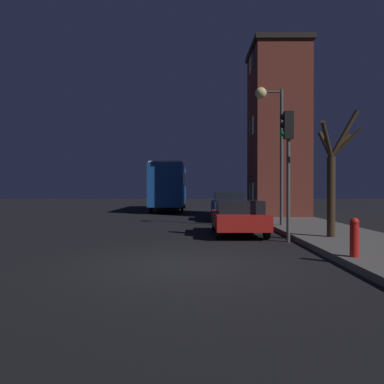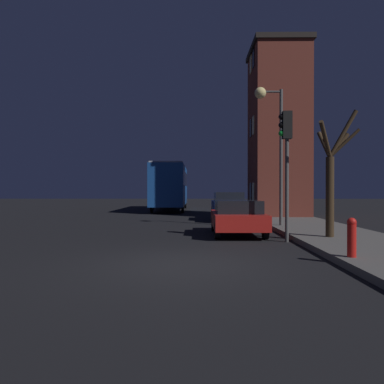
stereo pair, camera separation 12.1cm
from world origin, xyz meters
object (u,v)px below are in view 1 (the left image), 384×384
Objects in this scene: car_mid_lane at (228,205)px; fire_hydrant at (354,236)px; traffic_light at (287,148)px; bare_tree at (333,176)px; bus at (170,184)px; streetlamp at (271,123)px; car_near_lane at (238,216)px.

car_mid_lane reaches higher than fire_hydrant.
traffic_light reaches higher than car_mid_lane.
bare_tree is 0.97× the size of car_mid_lane.
traffic_light is 0.41× the size of bus.
traffic_light is 19.17m from bus.
bus is at bearing 111.70° from car_mid_lane.
traffic_light is at bearing -74.63° from bus.
streetlamp is 0.58× the size of bus.
traffic_light is 1.74m from bare_tree.
fire_hydrant is at bearing -80.12° from traffic_light.
fire_hydrant is (-0.85, -3.66, -1.52)m from bare_tree.
bare_tree is at bearing -73.01° from streetlamp.
traffic_light is at bearing -54.56° from car_near_lane.
car_mid_lane is at bearing 107.09° from bare_tree.
bus is 22.90m from fire_hydrant.
bus is at bearing 110.28° from streetlamp.
car_near_lane is 5.93m from fire_hydrant.
streetlamp reaches higher than car_near_lane.
bare_tree reaches higher than fire_hydrant.
bare_tree is (1.49, 0.01, -0.90)m from traffic_light.
bus is at bearing 104.48° from fire_hydrant.
streetlamp is 1.40× the size of traffic_light.
traffic_light is 3.36m from car_near_lane.
car_near_lane is 4.37× the size of fire_hydrant.
traffic_light is at bearing -179.58° from bare_tree.
car_near_lane is (-1.65, -2.06, -3.90)m from streetlamp.
car_near_lane is at bearing -77.38° from bus.
traffic_light is 4.73× the size of fire_hydrant.
fire_hydrant is at bearing -70.18° from car_near_lane.
car_mid_lane is 4.70× the size of fire_hydrant.
bare_tree is 4.56× the size of fire_hydrant.
streetlamp is at bearing 106.99° from bare_tree.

